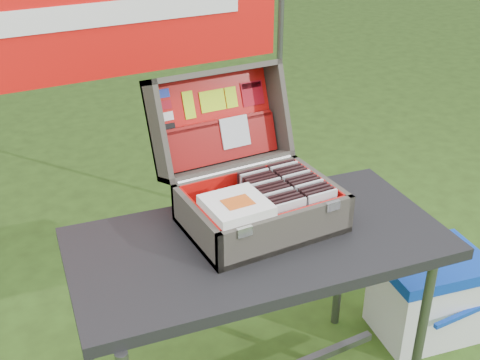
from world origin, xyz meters
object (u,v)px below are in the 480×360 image
suitcase (253,159)px  cardboard_box (330,250)px  cooler (427,295)px  table (257,328)px

suitcase → cardboard_box: size_ratio=1.44×
suitcase → cooler: 1.15m
table → cooler: 0.88m
suitcase → cardboard_box: 1.12m
suitcase → cardboard_box: (0.67, 0.40, -0.81)m
table → cardboard_box: table is taller
suitcase → cooler: (0.82, -0.11, -0.80)m
table → cardboard_box: bearing=43.1°
table → suitcase: bearing=77.4°
suitcase → cooler: bearing=-7.4°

